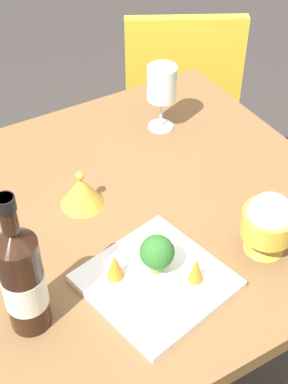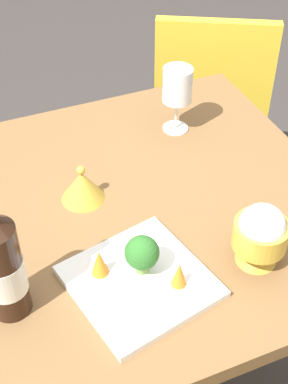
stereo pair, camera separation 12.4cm
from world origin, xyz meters
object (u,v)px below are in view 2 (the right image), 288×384
at_px(serving_plate, 140,282).
at_px(carrot_garnish_left, 179,274).
at_px(chair_near_window, 211,95).
at_px(wine_bottle, 2,265).
at_px(carrot_garnish_right, 99,262).
at_px(rice_bowl_lid, 82,186).
at_px(rice_bowl, 260,234).
at_px(wine_glass, 177,87).
at_px(broccoli_floret, 142,253).

bearing_deg(serving_plate, carrot_garnish_left, 148.39).
relative_size(chair_near_window, carrot_garnish_left, 14.45).
bearing_deg(serving_plate, wine_bottle, -9.90).
relative_size(wine_bottle, carrot_garnish_right, 5.06).
bearing_deg(rice_bowl_lid, carrot_garnish_right, 80.17).
xyz_separation_m(chair_near_window, rice_bowl, (0.39, 0.90, 0.29)).
height_order(wine_bottle, carrot_garnish_left, wine_bottle).
distance_m(wine_glass, rice_bowl_lid, 0.37).
distance_m(wine_bottle, wine_glass, 0.67).
xyz_separation_m(rice_bowl, serving_plate, (0.24, -0.03, -0.07)).
bearing_deg(broccoli_floret, carrot_garnish_right, -18.88).
xyz_separation_m(serving_plate, broccoli_floret, (-0.01, -0.02, 0.06)).
xyz_separation_m(chair_near_window, wine_glass, (0.35, 0.42, 0.35)).
xyz_separation_m(wine_glass, carrot_garnish_left, (0.22, 0.49, -0.08)).
bearing_deg(rice_bowl_lid, serving_plate, 94.85).
height_order(serving_plate, broccoli_floret, broccoli_floret).
distance_m(serving_plate, carrot_garnish_left, 0.08).
bearing_deg(rice_bowl, rice_bowl_lid, -49.54).
distance_m(wine_glass, serving_plate, 0.55).
relative_size(chair_near_window, rice_bowl, 6.00).
distance_m(rice_bowl_lid, broccoli_floret, 0.27).
distance_m(serving_plate, carrot_garnish_right, 0.09).
relative_size(wine_glass, carrot_garnish_left, 3.04).
distance_m(chair_near_window, carrot_garnish_right, 1.11).
height_order(wine_glass, rice_bowl, wine_glass).
xyz_separation_m(wine_bottle, rice_bowl, (-0.49, 0.07, -0.05)).
bearing_deg(serving_plate, chair_near_window, -126.25).
relative_size(serving_plate, carrot_garnish_right, 4.89).
relative_size(wine_glass, rice_bowl_lid, 1.79).
height_order(wine_glass, carrot_garnish_right, wine_glass).
height_order(rice_bowl_lid, broccoli_floret, broccoli_floret).
height_order(wine_bottle, rice_bowl, wine_bottle).
xyz_separation_m(wine_bottle, carrot_garnish_left, (-0.31, 0.08, -0.07)).
distance_m(wine_glass, rice_bowl, 0.49).
bearing_deg(wine_glass, broccoli_floret, 57.42).
bearing_deg(broccoli_floret, rice_bowl, 167.72).
relative_size(rice_bowl_lid, serving_plate, 0.34).
distance_m(wine_bottle, rice_bowl, 0.49).
height_order(chair_near_window, wine_bottle, wine_bottle).
bearing_deg(chair_near_window, serving_plate, -98.02).
xyz_separation_m(chair_near_window, rice_bowl_lid, (0.66, 0.58, 0.26)).
relative_size(chair_near_window, wine_bottle, 2.76).
height_order(rice_bowl, carrot_garnish_left, rice_bowl).
distance_m(serving_plate, broccoli_floret, 0.06).
height_order(broccoli_floret, carrot_garnish_right, broccoli_floret).
bearing_deg(rice_bowl_lid, wine_glass, -151.75).
relative_size(serving_plate, broccoli_floret, 3.46).
relative_size(chair_near_window, rice_bowl_lid, 8.50).
distance_m(wine_bottle, broccoli_floret, 0.26).
bearing_deg(chair_near_window, wine_bottle, -108.57).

